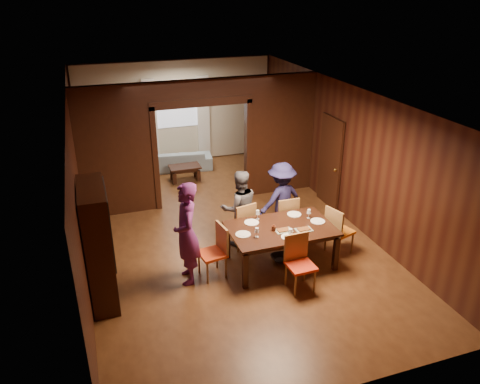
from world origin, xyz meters
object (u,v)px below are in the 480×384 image
object	(u,v)px
person_purple	(187,234)
person_grey	(239,208)
chair_far_r	(284,217)
sofa	(179,160)
dining_table	(280,246)
chair_near	(301,264)
coffee_table	(185,173)
chair_far_l	(241,224)
hutch	(98,245)
person_navy	(281,199)
chair_left	(212,252)
chair_right	(340,230)

from	to	relation	value
person_purple	person_grey	bearing A→B (deg)	131.06
person_purple	chair_far_r	size ratio (longest dim) A/B	1.89
person_purple	person_grey	distance (m)	1.55
person_purple	person_grey	size ratio (longest dim) A/B	1.18
sofa	dining_table	xyz separation A→B (m)	(0.78, -5.35, 0.11)
dining_table	chair_near	bearing A→B (deg)	-89.30
person_grey	coffee_table	world-z (taller)	person_grey
person_grey	dining_table	bearing A→B (deg)	118.05
chair_far_l	hutch	distance (m)	2.86
person_navy	chair_near	world-z (taller)	person_navy
person_navy	chair_far_r	world-z (taller)	person_navy
person_grey	chair_near	world-z (taller)	person_grey
dining_table	coffee_table	world-z (taller)	dining_table
chair_left	chair_right	distance (m)	2.54
person_grey	chair_right	xyz separation A→B (m)	(1.72, -0.93, -0.29)
chair_right	chair_near	world-z (taller)	same
person_purple	hutch	bearing A→B (deg)	-83.01
hutch	chair_far_r	bearing A→B (deg)	12.95
chair_right	hutch	distance (m)	4.43
chair_left	hutch	size ratio (longest dim) A/B	0.48
person_navy	chair_right	bearing A→B (deg)	112.71
person_purple	person_grey	world-z (taller)	person_purple
sofa	person_purple	bearing A→B (deg)	87.57
person_grey	chair_near	xyz separation A→B (m)	(0.49, -1.78, -0.29)
person_purple	chair_far_l	bearing A→B (deg)	128.19
person_grey	dining_table	world-z (taller)	person_grey
chair_far_r	hutch	xyz separation A→B (m)	(-3.60, -0.83, 0.52)
dining_table	chair_right	bearing A→B (deg)	0.75
dining_table	person_navy	bearing A→B (deg)	66.66
dining_table	hutch	distance (m)	3.22
person_purple	person_navy	xyz separation A→B (m)	(2.18, 1.01, -0.14)
person_purple	person_grey	xyz separation A→B (m)	(1.25, 0.90, -0.14)
person_grey	chair_far_l	distance (m)	0.31
coffee_table	chair_near	distance (m)	5.39
person_grey	hutch	bearing A→B (deg)	20.61
coffee_table	chair_right	bearing A→B (deg)	-65.64
person_grey	sofa	size ratio (longest dim) A/B	0.85
person_purple	chair_left	size ratio (longest dim) A/B	1.89
coffee_table	person_navy	bearing A→B (deg)	-70.07
coffee_table	chair_right	world-z (taller)	chair_right
person_purple	hutch	size ratio (longest dim) A/B	0.92
hutch	chair_near	bearing A→B (deg)	-14.70
coffee_table	chair_far_r	xyz separation A→B (m)	(1.22, -3.66, 0.28)
chair_far_r	chair_near	size ratio (longest dim) A/B	1.00
coffee_table	person_grey	bearing A→B (deg)	-84.97
hutch	sofa	bearing A→B (deg)	65.95
dining_table	chair_near	world-z (taller)	chair_near
chair_right	chair_far_l	distance (m)	1.91
person_navy	dining_table	world-z (taller)	person_navy
person_grey	person_navy	world-z (taller)	person_navy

